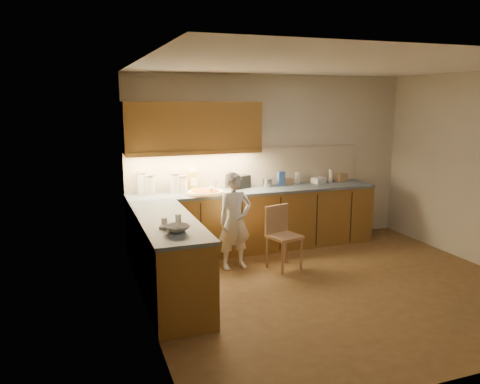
# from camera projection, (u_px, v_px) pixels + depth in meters

# --- Properties ---
(room) EXTENTS (4.54, 4.50, 2.62)m
(room) POSITION_uv_depth(u_px,v_px,m) (341.00, 149.00, 5.34)
(room) COLOR brown
(room) RESTS_ON ground
(l_counter) EXTENTS (3.77, 2.62, 0.92)m
(l_counter) POSITION_uv_depth(u_px,v_px,m) (230.00, 230.00, 6.43)
(l_counter) COLOR brown
(l_counter) RESTS_ON ground
(backsplash) EXTENTS (3.75, 0.02, 0.58)m
(backsplash) POSITION_uv_depth(u_px,v_px,m) (249.00, 167.00, 7.14)
(backsplash) COLOR #C4B298
(backsplash) RESTS_ON l_counter
(upper_cabinets) EXTENTS (1.95, 0.36, 0.73)m
(upper_cabinets) POSITION_uv_depth(u_px,v_px,m) (193.00, 127.00, 6.57)
(upper_cabinets) COLOR brown
(upper_cabinets) RESTS_ON ground
(pizza_on_board) EXTENTS (0.56, 0.56, 0.23)m
(pizza_on_board) POSITION_uv_depth(u_px,v_px,m) (206.00, 192.00, 6.58)
(pizza_on_board) COLOR tan
(pizza_on_board) RESTS_ON l_counter
(child) EXTENTS (0.51, 0.37, 1.30)m
(child) POSITION_uv_depth(u_px,v_px,m) (235.00, 221.00, 6.19)
(child) COLOR white
(child) RESTS_ON ground
(wooden_chair) EXTENTS (0.46, 0.46, 0.84)m
(wooden_chair) POSITION_uv_depth(u_px,v_px,m) (281.00, 232.00, 6.24)
(wooden_chair) COLOR tan
(wooden_chair) RESTS_ON ground
(mixing_bowl) EXTENTS (0.32, 0.32, 0.06)m
(mixing_bowl) POSITION_uv_depth(u_px,v_px,m) (177.00, 228.00, 4.73)
(mixing_bowl) COLOR white
(mixing_bowl) RESTS_ON l_counter
(canister_a) EXTENTS (0.16, 0.16, 0.31)m
(canister_a) POSITION_uv_depth(u_px,v_px,m) (143.00, 183.00, 6.55)
(canister_a) COLOR silver
(canister_a) RESTS_ON l_counter
(canister_b) EXTENTS (0.16, 0.16, 0.28)m
(canister_b) POSITION_uv_depth(u_px,v_px,m) (150.00, 184.00, 6.54)
(canister_b) COLOR beige
(canister_b) RESTS_ON l_counter
(canister_c) EXTENTS (0.15, 0.15, 0.28)m
(canister_c) POSITION_uv_depth(u_px,v_px,m) (175.00, 183.00, 6.64)
(canister_c) COLOR silver
(canister_c) RESTS_ON l_counter
(canister_d) EXTENTS (0.15, 0.15, 0.24)m
(canister_d) POSITION_uv_depth(u_px,v_px,m) (183.00, 184.00, 6.68)
(canister_d) COLOR white
(canister_d) RESTS_ON l_counter
(oil_jug) EXTENTS (0.14, 0.12, 0.34)m
(oil_jug) POSITION_uv_depth(u_px,v_px,m) (193.00, 180.00, 6.78)
(oil_jug) COLOR #AEA222
(oil_jug) RESTS_ON l_counter
(toaster) EXTENTS (0.34, 0.27, 0.20)m
(toaster) POSITION_uv_depth(u_px,v_px,m) (240.00, 182.00, 7.00)
(toaster) COLOR black
(toaster) RESTS_ON l_counter
(steel_pot) EXTENTS (0.16, 0.16, 0.12)m
(steel_pot) POSITION_uv_depth(u_px,v_px,m) (267.00, 183.00, 7.13)
(steel_pot) COLOR #B0B0B5
(steel_pot) RESTS_ON l_counter
(blue_box) EXTENTS (0.11, 0.08, 0.22)m
(blue_box) POSITION_uv_depth(u_px,v_px,m) (281.00, 179.00, 7.20)
(blue_box) COLOR #3556A0
(blue_box) RESTS_ON l_counter
(card_box_a) EXTENTS (0.15, 0.11, 0.10)m
(card_box_a) POSITION_uv_depth(u_px,v_px,m) (288.00, 182.00, 7.28)
(card_box_a) COLOR tan
(card_box_a) RESTS_ON l_counter
(white_bottle) EXTENTS (0.06, 0.06, 0.18)m
(white_bottle) POSITION_uv_depth(u_px,v_px,m) (298.00, 178.00, 7.38)
(white_bottle) COLOR silver
(white_bottle) RESTS_ON l_counter
(flat_pack) EXTENTS (0.25, 0.21, 0.09)m
(flat_pack) POSITION_uv_depth(u_px,v_px,m) (319.00, 180.00, 7.45)
(flat_pack) COLOR white
(flat_pack) RESTS_ON l_counter
(tall_jar) EXTENTS (0.07, 0.07, 0.21)m
(tall_jar) POSITION_uv_depth(u_px,v_px,m) (331.00, 176.00, 7.50)
(tall_jar) COLOR silver
(tall_jar) RESTS_ON l_counter
(card_box_b) EXTENTS (0.17, 0.14, 0.13)m
(card_box_b) POSITION_uv_depth(u_px,v_px,m) (342.00, 177.00, 7.59)
(card_box_b) COLOR #A18356
(card_box_b) RESTS_ON l_counter
(dough_cloth) EXTENTS (0.32, 0.29, 0.02)m
(dough_cloth) POSITION_uv_depth(u_px,v_px,m) (173.00, 225.00, 4.91)
(dough_cloth) COLOR white
(dough_cloth) RESTS_ON l_counter
(spice_jar_a) EXTENTS (0.07, 0.07, 0.08)m
(spice_jar_a) POSITION_uv_depth(u_px,v_px,m) (164.00, 222.00, 4.95)
(spice_jar_a) COLOR silver
(spice_jar_a) RESTS_ON l_counter
(spice_jar_b) EXTENTS (0.09, 0.09, 0.09)m
(spice_jar_b) POSITION_uv_depth(u_px,v_px,m) (178.00, 218.00, 5.07)
(spice_jar_b) COLOR white
(spice_jar_b) RESTS_ON l_counter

